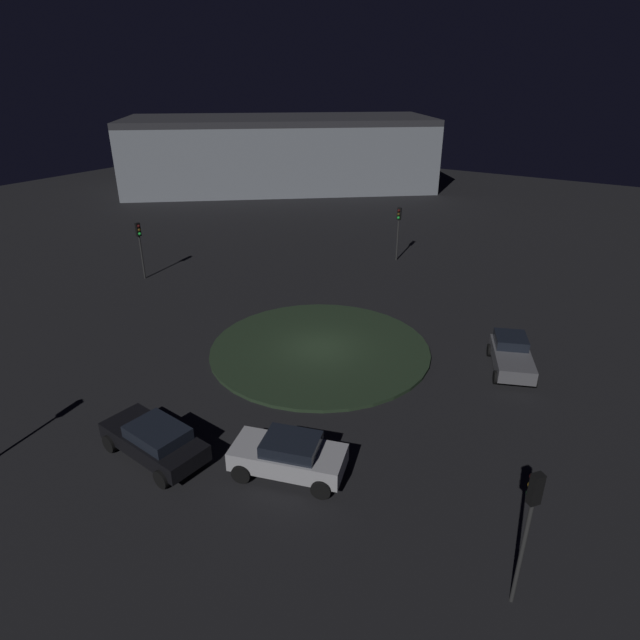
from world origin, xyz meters
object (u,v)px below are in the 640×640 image
object	(u,v)px
car_grey	(512,355)
traffic_light_east	(398,223)
car_silver	(289,455)
traffic_light_north	(140,239)
traffic_light_southwest	(529,514)
car_black	(155,440)
store_building	(280,153)

from	to	relation	value
car_grey	traffic_light_east	bearing A→B (deg)	-158.17
car_silver	traffic_light_north	xyz separation A→B (m)	(11.06, 20.39, 2.02)
car_grey	car_silver	bearing A→B (deg)	-43.93
traffic_light_north	traffic_light_southwest	xyz separation A→B (m)	(-11.96, -28.58, 0.32)
car_grey	traffic_light_east	xyz separation A→B (m)	(12.23, 11.86, 2.17)
car_silver	traffic_light_east	distance (m)	25.37
car_grey	traffic_light_southwest	distance (m)	13.60
traffic_light_north	traffic_light_southwest	distance (m)	30.99
car_black	traffic_light_north	world-z (taller)	traffic_light_north
car_silver	traffic_light_east	size ratio (longest dim) A/B	1.08
car_grey	traffic_light_north	distance (m)	25.27
traffic_light_southwest	car_silver	bearing A→B (deg)	31.34
car_black	store_building	xyz separation A→B (m)	(44.74, 27.00, 3.40)
traffic_light_north	car_black	bearing A→B (deg)	-31.25
car_black	car_grey	distance (m)	16.94
car_silver	traffic_light_north	bearing A→B (deg)	-45.39
traffic_light_north	store_building	world-z (taller)	store_building
car_grey	traffic_light_east	size ratio (longest dim) A/B	1.02
car_black	traffic_light_east	size ratio (longest dim) A/B	1.12
car_silver	traffic_light_southwest	distance (m)	8.57
car_black	car_silver	distance (m)	5.18
car_black	traffic_light_north	distance (m)	20.40
traffic_light_east	store_building	world-z (taller)	store_building
car_silver	store_building	bearing A→B (deg)	-70.32
traffic_light_east	traffic_light_north	bearing A→B (deg)	-55.84
car_black	traffic_light_southwest	world-z (taller)	traffic_light_southwest
traffic_light_east	traffic_light_southwest	size ratio (longest dim) A/B	0.92
car_black	car_silver	world-z (taller)	car_silver
car_grey	traffic_light_north	bearing A→B (deg)	-110.06
traffic_light_east	store_building	bearing A→B (deg)	-137.52
store_building	car_grey	bearing A→B (deg)	100.87
car_grey	store_building	size ratio (longest dim) A/B	0.11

